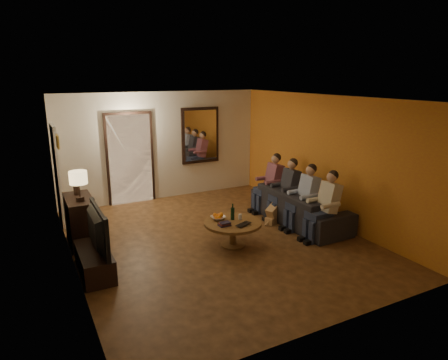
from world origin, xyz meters
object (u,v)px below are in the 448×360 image
tv_stand (94,262)px  tv (92,230)px  sofa (299,206)px  person_c (287,192)px  dresser (81,221)px  person_b (305,199)px  wine_bottle (233,211)px  dog (275,209)px  person_a (326,208)px  laptop (246,225)px  bowl (218,218)px  coffee_table (233,234)px  table_lamp (79,186)px  person_d (271,185)px

tv_stand → tv: tv is taller
sofa → person_c: (-0.10, 0.30, 0.26)m
sofa → person_c: 0.41m
dresser → tv: bearing=-90.0°
person_b → wine_bottle: (-1.64, 0.01, 0.01)m
tv → dog: bearing=-81.5°
person_a → laptop: bearing=171.8°
person_c → bowl: bearing=-165.8°
dog → tv: bearing=166.4°
dog → bowl: (-1.53, -0.41, 0.20)m
coffee_table → laptop: laptop is taller
tv_stand → bowl: bearing=3.9°
table_lamp → dresser: bearing=90.0°
dresser → tv: 1.28m
dresser → laptop: bearing=-32.6°
wine_bottle → laptop: 0.41m
dresser → person_d: size_ratio=0.82×
coffee_table → wine_bottle: 0.40m
person_d → sofa: bearing=-83.7°
dresser → person_b: 4.26m
person_b → person_d: size_ratio=1.00×
sofa → person_a: (-0.10, -0.90, 0.26)m
table_lamp → person_b: bearing=-13.8°
dresser → dog: (3.75, -0.69, -0.16)m
bowl → person_b: bearing=-4.0°
coffee_table → person_d: bearing=37.5°
tv_stand → tv: size_ratio=0.97×
bowl → wine_bottle: size_ratio=0.84×
dresser → table_lamp: (0.00, -0.22, 0.71)m
wine_bottle → tv: bearing=-179.3°
tv → person_b: (4.08, 0.02, -0.12)m
laptop → coffee_table: bearing=86.7°
table_lamp → person_a: size_ratio=0.45×
person_b → bowl: person_b is taller
coffee_table → bowl: 0.38m
person_d → laptop: size_ratio=3.65×
coffee_table → dog: bearing=25.0°
bowl → laptop: 0.57m
person_b → laptop: bearing=-166.8°
laptop → wine_bottle: bearing=74.6°
person_d → laptop: (-1.59, -1.57, -0.14)m
tv_stand → bowl: (2.21, 0.15, 0.29)m
bowl → sofa: bearing=5.0°
person_c → person_d: (0.00, 0.60, 0.00)m
dog → bowl: 1.60m
tv_stand → sofa: bearing=4.4°
person_c → person_d: size_ratio=1.00×
sofa → person_c: size_ratio=1.97×
person_b → person_c: same height
person_a → person_d: (0.00, 1.80, 0.00)m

